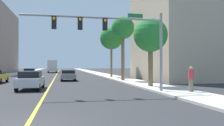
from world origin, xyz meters
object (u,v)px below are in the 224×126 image
object	(u,v)px
palm_far	(111,38)
pedestrian	(191,79)
traffic_signal_mast	(115,32)
car_green	(30,72)
delivery_truck	(52,66)
palm_mid	(123,29)
palm_near	(150,36)
car_gray	(68,75)
car_silver	(31,80)

from	to	relation	value
palm_far	pedestrian	xyz separation A→B (m)	(1.27, -21.36, -5.20)
traffic_signal_mast	car_green	xyz separation A→B (m)	(-8.94, 26.24, -3.56)
delivery_truck	pedestrian	bearing A→B (deg)	-79.35
delivery_truck	pedestrian	world-z (taller)	delivery_truck
palm_mid	pedestrian	world-z (taller)	palm_mid
palm_near	car_green	world-z (taller)	palm_near
palm_mid	pedestrian	bearing A→B (deg)	-83.18
palm_mid	car_gray	size ratio (longest dim) A/B	1.80
car_gray	delivery_truck	size ratio (longest dim) A/B	0.56
palm_far	delivery_truck	size ratio (longest dim) A/B	1.01
car_gray	palm_mid	bearing A→B (deg)	-23.85
traffic_signal_mast	car_green	world-z (taller)	traffic_signal_mast
palm_mid	palm_far	world-z (taller)	palm_far
traffic_signal_mast	car_green	bearing A→B (deg)	108.82
palm_far	car_green	xyz separation A→B (m)	(-12.98, 5.77, -5.47)
traffic_signal_mast	palm_far	xyz separation A→B (m)	(4.03, 20.47, 1.91)
car_silver	car_gray	bearing A→B (deg)	74.87
traffic_signal_mast	car_gray	bearing A→B (deg)	100.47
palm_mid	palm_far	size ratio (longest dim) A/B	0.99
palm_far	car_gray	xyz separation A→B (m)	(-6.83, -5.33, -5.51)
traffic_signal_mast	palm_mid	world-z (taller)	palm_mid
traffic_signal_mast	car_green	distance (m)	27.95
palm_mid	car_green	world-z (taller)	palm_mid
delivery_truck	car_silver	bearing A→B (deg)	-92.22
traffic_signal_mast	palm_far	size ratio (longest dim) A/B	1.24
palm_near	palm_mid	bearing A→B (deg)	92.64
pedestrian	delivery_truck	bearing A→B (deg)	-144.43
car_green	palm_mid	bearing A→B (deg)	-48.89
car_silver	car_green	world-z (taller)	car_silver
pedestrian	traffic_signal_mast	bearing A→B (deg)	-76.92
palm_mid	pedestrian	xyz separation A→B (m)	(1.56, -13.06, -5.44)
car_silver	palm_far	bearing A→B (deg)	59.72
car_gray	delivery_truck	distance (m)	33.93
palm_far	palm_near	bearing A→B (deg)	-89.70
palm_far	delivery_truck	world-z (taller)	palm_far
car_gray	car_green	world-z (taller)	car_green
palm_near	car_silver	xyz separation A→B (m)	(-10.20, 0.37, -3.85)
palm_mid	palm_far	xyz separation A→B (m)	(0.29, 8.30, -0.24)
car_silver	car_gray	xyz separation A→B (m)	(3.28, 10.89, -0.05)
car_gray	delivery_truck	xyz separation A→B (m)	(-3.33, 33.75, 1.00)
car_gray	car_silver	bearing A→B (deg)	-106.19
traffic_signal_mast	car_green	size ratio (longest dim) A/B	2.37
traffic_signal_mast	palm_far	distance (m)	20.95
delivery_truck	car_green	bearing A→B (deg)	-99.37
palm_near	car_gray	distance (m)	13.78
traffic_signal_mast	delivery_truck	distance (m)	49.34
car_gray	pedestrian	world-z (taller)	pedestrian
car_gray	car_green	size ratio (longest dim) A/B	1.05
palm_near	palm_far	distance (m)	16.68
palm_near	palm_mid	world-z (taller)	palm_mid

